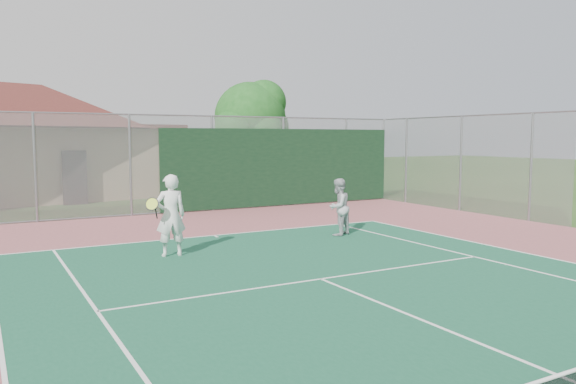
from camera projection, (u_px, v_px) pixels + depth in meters
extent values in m
cylinder|color=gray|center=(35.00, 168.00, 17.79)|extent=(0.08, 0.08, 3.50)
cylinder|color=gray|center=(130.00, 166.00, 19.25)|extent=(0.08, 0.08, 3.50)
cylinder|color=gray|center=(212.00, 164.00, 20.71)|extent=(0.08, 0.08, 3.50)
cylinder|color=gray|center=(283.00, 162.00, 22.16)|extent=(0.08, 0.08, 3.50)
cylinder|color=gray|center=(346.00, 160.00, 23.62)|extent=(0.08, 0.08, 3.50)
cylinder|color=gray|center=(383.00, 160.00, 24.59)|extent=(0.08, 0.08, 3.50)
cylinder|color=gray|center=(158.00, 115.00, 19.57)|extent=(20.00, 0.05, 0.05)
cylinder|color=gray|center=(160.00, 213.00, 19.90)|extent=(20.00, 0.05, 0.05)
cube|color=#999EA0|center=(159.00, 165.00, 19.73)|extent=(20.00, 0.02, 3.50)
cube|color=black|center=(284.00, 167.00, 22.14)|extent=(10.00, 0.04, 3.00)
cylinder|color=gray|center=(406.00, 161.00, 23.29)|extent=(0.08, 0.08, 3.50)
cylinder|color=gray|center=(461.00, 164.00, 20.68)|extent=(0.08, 0.08, 3.50)
cylinder|color=gray|center=(531.00, 167.00, 18.08)|extent=(0.08, 0.08, 3.50)
cube|color=#999EA0|center=(461.00, 164.00, 20.68)|extent=(0.02, 9.00, 3.50)
cube|color=tan|center=(10.00, 163.00, 25.22)|extent=(13.80, 10.35, 3.15)
cube|color=maroon|center=(9.00, 127.00, 25.06)|extent=(14.40, 10.95, 0.19)
pyramid|color=maroon|center=(7.00, 85.00, 24.89)|extent=(15.18, 11.38, 1.89)
cube|color=black|center=(75.00, 178.00, 22.62)|extent=(0.94, 0.06, 2.20)
cylinder|color=#382614|center=(250.00, 167.00, 25.21)|extent=(0.36, 0.36, 2.79)
sphere|color=#195019|center=(250.00, 118.00, 25.00)|extent=(3.19, 3.19, 3.19)
sphere|color=#195019|center=(265.00, 127.00, 25.73)|extent=(2.19, 2.19, 2.19)
sphere|color=#195019|center=(237.00, 129.00, 24.32)|extent=(1.99, 1.99, 1.99)
sphere|color=#195019|center=(263.00, 131.00, 24.38)|extent=(1.79, 1.79, 1.79)
sphere|color=#195019|center=(237.00, 123.00, 25.57)|extent=(1.99, 1.99, 1.99)
sphere|color=#195019|center=(264.00, 102.00, 25.05)|extent=(1.99, 1.99, 1.99)
imported|color=white|center=(171.00, 216.00, 12.70)|extent=(0.72, 0.51, 1.87)
imported|color=#ACAEB1|center=(338.00, 208.00, 15.43)|extent=(0.94, 0.85, 1.57)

